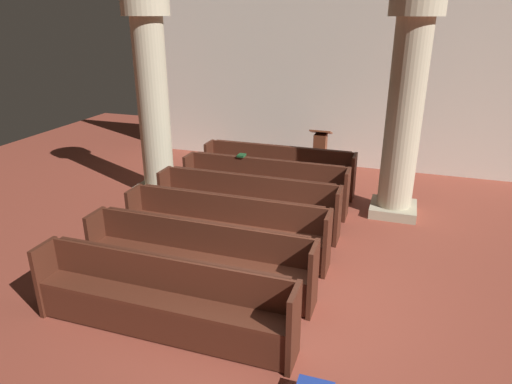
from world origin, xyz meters
name	(u,v)px	position (x,y,z in m)	size (l,w,h in m)	color
ground_plane	(280,300)	(0.00, 0.00, 0.00)	(19.20, 19.20, 0.00)	brown
back_wall	(352,72)	(0.00, 6.08, 2.25)	(10.00, 0.16, 4.50)	silver
pew_row_0	(278,167)	(-1.13, 3.89, 0.50)	(3.20, 0.47, 0.93)	#4C2316
pew_row_1	(264,183)	(-1.13, 2.90, 0.50)	(3.20, 0.46, 0.93)	#4C2316
pew_row_2	(247,202)	(-1.13, 1.91, 0.50)	(3.20, 0.46, 0.93)	#4C2316
pew_row_3	(226,225)	(-1.13, 0.92, 0.50)	(3.20, 0.47, 0.93)	#4C2316
pew_row_4	(198,256)	(-1.13, -0.07, 0.50)	(3.20, 0.46, 0.93)	#4C2316
pew_row_5	(161,297)	(-1.13, -1.06, 0.50)	(3.20, 0.46, 0.93)	#4C2316
pillar_aisle_side	(405,110)	(1.26, 3.38, 1.96)	(0.90, 0.90, 3.78)	tan
pillar_far_side	(153,99)	(-3.48, 3.00, 1.96)	(0.90, 0.90, 3.78)	tan
lectern	(320,155)	(-0.50, 5.20, 0.45)	(0.48, 0.45, 1.08)	#562B1A
hymn_book	(242,155)	(-1.66, 3.09, 0.94)	(0.14, 0.18, 0.04)	#194723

